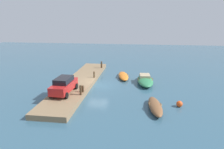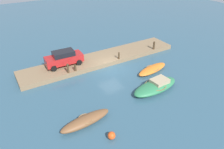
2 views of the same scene
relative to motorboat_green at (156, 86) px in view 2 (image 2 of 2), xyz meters
The scene contains 11 objects.
ground_plane 6.18m from the motorboat_green, 75.77° to the right, with size 84.00×84.00×0.00m, color #33566B.
dock_platform 8.42m from the motorboat_green, 79.64° to the right, with size 19.91×3.54×0.52m, color #846B4C.
motorboat_green is the anchor object (origin of this frame).
rowboat_orange 3.68m from the motorboat_green, 125.49° to the right, with size 4.49×2.09×0.57m.
rowboat_brown 7.93m from the motorboat_green, ahead, with size 4.44×1.55×0.69m.
mooring_post_west 8.75m from the motorboat_green, 129.17° to the right, with size 0.26×0.26×1.05m, color #47331E.
mooring_post_mid_west 6.78m from the motorboat_green, 90.31° to the right, with size 0.20×0.20×0.82m, color #47331E.
mooring_post_mid_east 8.79m from the motorboat_green, 50.39° to the right, with size 0.25×0.25×0.71m, color #47331E.
mooring_post_east 9.35m from the motorboat_green, 46.49° to the right, with size 0.23×0.23×1.02m, color #47331E.
parked_car 10.64m from the motorboat_green, 54.59° to the right, with size 4.23×1.98×1.72m.
marker_buoy 7.59m from the motorboat_green, 24.21° to the left, with size 0.59×0.59×0.59m, color #E54C19.
Camera 2 is at (11.06, 18.54, 12.10)m, focal length 34.07 mm.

